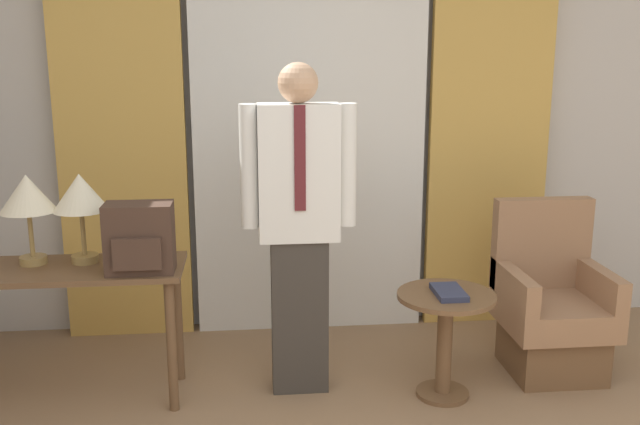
{
  "coord_description": "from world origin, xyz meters",
  "views": [
    {
      "loc": [
        -0.39,
        -1.46,
        1.81
      ],
      "look_at": [
        -0.04,
        1.94,
        1.01
      ],
      "focal_mm": 40.0,
      "sensor_mm": 36.0,
      "label": 1
    }
  ],
  "objects_px": {
    "table_lamp_left": "(27,197)",
    "person": "(299,217)",
    "side_table": "(445,327)",
    "book": "(449,292)",
    "table_lamp_right": "(80,196)",
    "armchair": "(551,311)",
    "desk": "(58,289)",
    "backpack": "(140,239)"
  },
  "relations": [
    {
      "from": "desk",
      "to": "backpack",
      "type": "relative_size",
      "value": 3.67
    },
    {
      "from": "table_lamp_right",
      "to": "backpack",
      "type": "distance_m",
      "value": 0.41
    },
    {
      "from": "side_table",
      "to": "table_lamp_right",
      "type": "bearing_deg",
      "value": 172.55
    },
    {
      "from": "desk",
      "to": "side_table",
      "type": "distance_m",
      "value": 2.0
    },
    {
      "from": "person",
      "to": "side_table",
      "type": "relative_size",
      "value": 3.05
    },
    {
      "from": "table_lamp_left",
      "to": "table_lamp_right",
      "type": "bearing_deg",
      "value": 0.0
    },
    {
      "from": "backpack",
      "to": "person",
      "type": "distance_m",
      "value": 0.8
    },
    {
      "from": "armchair",
      "to": "side_table",
      "type": "distance_m",
      "value": 0.73
    },
    {
      "from": "book",
      "to": "armchair",
      "type": "bearing_deg",
      "value": 22.05
    },
    {
      "from": "person",
      "to": "armchair",
      "type": "height_order",
      "value": "person"
    },
    {
      "from": "desk",
      "to": "table_lamp_left",
      "type": "distance_m",
      "value": 0.49
    },
    {
      "from": "desk",
      "to": "side_table",
      "type": "bearing_deg",
      "value": -4.78
    },
    {
      "from": "table_lamp_left",
      "to": "backpack",
      "type": "height_order",
      "value": "table_lamp_left"
    },
    {
      "from": "person",
      "to": "armchair",
      "type": "relative_size",
      "value": 1.81
    },
    {
      "from": "table_lamp_left",
      "to": "person",
      "type": "distance_m",
      "value": 1.37
    },
    {
      "from": "side_table",
      "to": "book",
      "type": "distance_m",
      "value": 0.2
    },
    {
      "from": "person",
      "to": "book",
      "type": "bearing_deg",
      "value": -13.67
    },
    {
      "from": "armchair",
      "to": "side_table",
      "type": "relative_size",
      "value": 1.69
    },
    {
      "from": "table_lamp_right",
      "to": "backpack",
      "type": "relative_size",
      "value": 1.34
    },
    {
      "from": "desk",
      "to": "table_lamp_left",
      "type": "height_order",
      "value": "table_lamp_left"
    },
    {
      "from": "side_table",
      "to": "book",
      "type": "bearing_deg",
      "value": -70.92
    },
    {
      "from": "side_table",
      "to": "book",
      "type": "xyz_separation_m",
      "value": [
        0.01,
        -0.02,
        0.2
      ]
    },
    {
      "from": "side_table",
      "to": "backpack",
      "type": "bearing_deg",
      "value": 178.29
    },
    {
      "from": "table_lamp_left",
      "to": "armchair",
      "type": "xyz_separation_m",
      "value": [
        2.79,
        0.01,
        -0.72
      ]
    },
    {
      "from": "backpack",
      "to": "person",
      "type": "height_order",
      "value": "person"
    },
    {
      "from": "backpack",
      "to": "table_lamp_left",
      "type": "bearing_deg",
      "value": 161.02
    },
    {
      "from": "book",
      "to": "table_lamp_right",
      "type": "bearing_deg",
      "value": 172.02
    },
    {
      "from": "table_lamp_left",
      "to": "side_table",
      "type": "height_order",
      "value": "table_lamp_left"
    },
    {
      "from": "desk",
      "to": "table_lamp_right",
      "type": "height_order",
      "value": "table_lamp_right"
    },
    {
      "from": "table_lamp_left",
      "to": "armchair",
      "type": "relative_size",
      "value": 0.48
    },
    {
      "from": "table_lamp_right",
      "to": "person",
      "type": "distance_m",
      "value": 1.11
    },
    {
      "from": "book",
      "to": "person",
      "type": "bearing_deg",
      "value": 166.33
    },
    {
      "from": "armchair",
      "to": "backpack",
      "type": "bearing_deg",
      "value": -174.59
    },
    {
      "from": "table_lamp_left",
      "to": "person",
      "type": "height_order",
      "value": "person"
    },
    {
      "from": "desk",
      "to": "person",
      "type": "relative_size",
      "value": 0.73
    },
    {
      "from": "book",
      "to": "table_lamp_left",
      "type": "bearing_deg",
      "value": 172.98
    },
    {
      "from": "table_lamp_right",
      "to": "person",
      "type": "bearing_deg",
      "value": -4.0
    },
    {
      "from": "person",
      "to": "book",
      "type": "height_order",
      "value": "person"
    },
    {
      "from": "person",
      "to": "armchair",
      "type": "xyz_separation_m",
      "value": [
        1.43,
        0.09,
        -0.6
      ]
    },
    {
      "from": "table_lamp_right",
      "to": "armchair",
      "type": "xyz_separation_m",
      "value": [
        2.53,
        0.01,
        -0.72
      ]
    },
    {
      "from": "desk",
      "to": "side_table",
      "type": "height_order",
      "value": "desk"
    },
    {
      "from": "table_lamp_right",
      "to": "backpack",
      "type": "xyz_separation_m",
      "value": [
        0.31,
        -0.2,
        -0.18
      ]
    }
  ]
}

